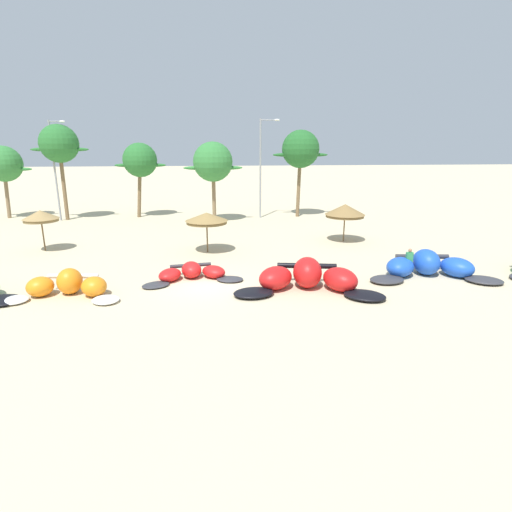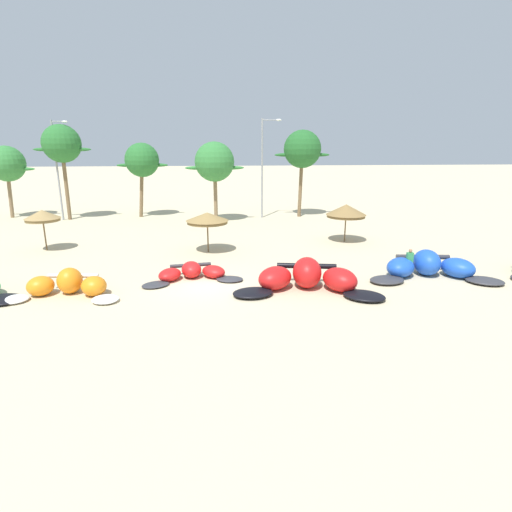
% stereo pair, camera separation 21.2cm
% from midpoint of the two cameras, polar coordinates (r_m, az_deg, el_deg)
% --- Properties ---
extents(ground_plane, '(260.00, 260.00, 0.00)m').
position_cam_midpoint_polar(ground_plane, '(22.27, -6.75, -4.02)').
color(ground_plane, beige).
extents(kite_left, '(6.01, 2.97, 1.33)m').
position_cam_midpoint_polar(kite_left, '(22.50, -24.63, -3.78)').
color(kite_left, white).
rests_on(kite_left, ground).
extents(kite_left_of_center, '(5.75, 3.06, 0.91)m').
position_cam_midpoint_polar(kite_left_of_center, '(23.27, -8.69, -2.33)').
color(kite_left_of_center, '#333338').
rests_on(kite_left_of_center, ground).
extents(kite_center, '(7.83, 4.29, 1.61)m').
position_cam_midpoint_polar(kite_center, '(21.40, 7.46, -3.12)').
color(kite_center, black).
rests_on(kite_center, ground).
extents(kite_right_of_center, '(7.59, 3.95, 1.48)m').
position_cam_midpoint_polar(kite_right_of_center, '(25.34, 23.24, -1.45)').
color(kite_right_of_center, '#333338').
rests_on(kite_right_of_center, ground).
extents(beach_umbrella_near_van, '(2.40, 2.40, 2.93)m').
position_cam_midpoint_polar(beach_umbrella_near_van, '(32.38, -27.54, 5.04)').
color(beach_umbrella_near_van, brown).
rests_on(beach_umbrella_near_van, ground).
extents(beach_umbrella_middle, '(2.94, 2.94, 2.82)m').
position_cam_midpoint_polar(beach_umbrella_middle, '(28.50, -6.61, 5.31)').
color(beach_umbrella_middle, brown).
rests_on(beach_umbrella_middle, ground).
extents(beach_umbrella_near_palms, '(3.06, 3.06, 2.92)m').
position_cam_midpoint_polar(beach_umbrella_near_palms, '(32.27, 12.68, 6.19)').
color(beach_umbrella_near_palms, brown).
rests_on(beach_umbrella_near_palms, ground).
extents(person_near_kites, '(0.36, 0.24, 1.62)m').
position_cam_midpoint_polar(person_near_kites, '(24.94, 20.86, -0.85)').
color(person_near_kites, '#383842').
rests_on(person_near_kites, ground).
extents(palm_leftmost, '(5.35, 3.57, 7.27)m').
position_cam_midpoint_polar(palm_leftmost, '(49.03, -31.38, 10.90)').
color(palm_leftmost, '#7F6647').
rests_on(palm_leftmost, ground).
extents(palm_left, '(5.48, 3.65, 9.26)m').
position_cam_midpoint_polar(palm_left, '(45.00, -25.41, 13.90)').
color(palm_left, brown).
rests_on(palm_left, ground).
extents(palm_left_of_gap, '(5.16, 3.44, 7.55)m').
position_cam_midpoint_polar(palm_left_of_gap, '(44.13, -15.51, 12.72)').
color(palm_left_of_gap, brown).
rests_on(palm_left_of_gap, ground).
extents(palm_center_left, '(5.63, 3.75, 7.64)m').
position_cam_midpoint_polar(palm_center_left, '(39.89, -5.66, 12.90)').
color(palm_center_left, '#7F6647').
rests_on(palm_center_left, ground).
extents(palm_center_right, '(5.71, 3.81, 8.81)m').
position_cam_midpoint_polar(palm_center_right, '(43.05, 6.64, 14.54)').
color(palm_center_right, brown).
rests_on(palm_center_right, ground).
extents(lamppost_west, '(1.58, 0.24, 9.61)m').
position_cam_midpoint_polar(lamppost_west, '(44.95, -25.81, 11.25)').
color(lamppost_west, gray).
rests_on(lamppost_west, ground).
extents(lamppost_west_center, '(2.01, 0.24, 9.84)m').
position_cam_midpoint_polar(lamppost_west_center, '(42.13, 1.22, 12.78)').
color(lamppost_west_center, gray).
rests_on(lamppost_west_center, ground).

